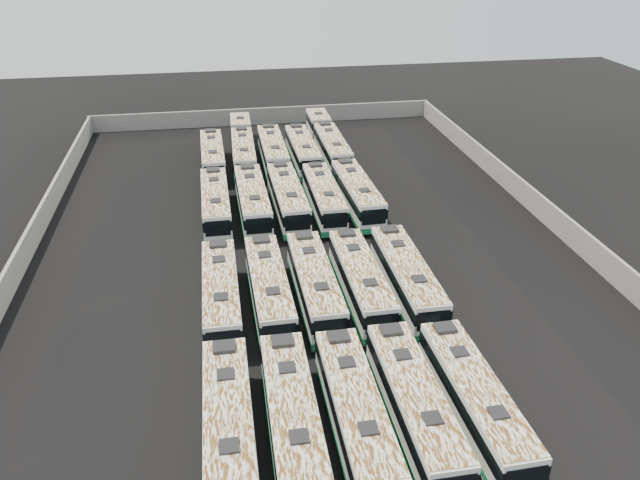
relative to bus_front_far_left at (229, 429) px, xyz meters
The scene contains 22 objects.
ground 22.40m from the bus_front_far_left, 71.62° to the left, with size 140.00×140.00×0.00m, color black.
perimeter_wall 22.34m from the bus_front_far_left, 71.62° to the left, with size 45.20×73.20×2.20m.
bus_front_far_left is the anchor object (origin of this frame).
bus_front_left 3.28m from the bus_front_far_left, ahead, with size 2.62×11.75×3.30m.
bus_front_center 6.60m from the bus_front_far_left, ahead, with size 2.46×11.57×3.26m.
bus_front_right 9.83m from the bus_front_far_left, ahead, with size 2.50×11.57×3.26m.
bus_front_far_right 13.15m from the bus_front_far_left, ahead, with size 2.66×11.40×3.20m.
bus_midfront_far_left 12.93m from the bus_front_far_left, 90.04° to the left, with size 2.45×11.48×3.23m.
bus_midfront_left 13.45m from the bus_front_far_left, 75.72° to the left, with size 2.62×11.57×3.25m.
bus_midfront_center 14.61m from the bus_front_far_left, 63.30° to the left, with size 2.55×11.64×3.28m.
bus_midfront_right 16.33m from the bus_front_far_left, 52.76° to the left, with size 2.52×11.55×3.25m.
bus_midfront_far_right 18.44m from the bus_front_far_left, 44.16° to the left, with size 2.53×11.79×3.32m.
bus_midback_far_left 28.42m from the bus_front_far_left, 90.05° to the left, with size 2.53×11.49×3.23m.
bus_midback_left 28.56m from the bus_front_far_left, 83.32° to the left, with size 2.69×11.85×3.33m.
bus_midback_center 29.20m from the bus_front_far_left, 77.00° to the left, with size 2.71×11.84×3.32m.
bus_midback_right 29.95m from the bus_front_far_left, 70.66° to the left, with size 2.45×11.39×3.21m.
bus_midback_far_right 31.28m from the bus_front_far_left, 65.22° to the left, with size 2.77×11.73×3.29m.
bus_back_far_left 41.22m from the bus_front_far_left, 90.07° to the left, with size 2.55×11.30×3.17m.
bus_back_left 44.54m from the bus_front_far_left, 85.66° to the left, with size 2.81×17.65×3.19m.
bus_back_center 41.90m from the bus_front_far_left, 81.02° to the left, with size 2.47×11.65×3.28m.
bus_back_right 42.32m from the bus_front_far_left, 76.58° to the left, with size 2.55×11.48×3.23m.
bus_back_far_right 46.42m from the bus_front_far_left, 73.43° to the left, with size 2.47×17.83×3.23m.
Camera 1 is at (-6.49, -45.23, 24.82)m, focal length 35.00 mm.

